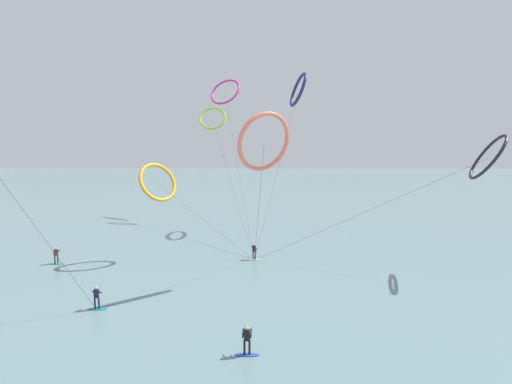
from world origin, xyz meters
name	(u,v)px	position (x,y,z in m)	size (l,w,h in m)	color
sea_water	(263,186)	(0.00, 107.73, 0.04)	(400.00, 200.00, 0.08)	slate
surfer_teal	(97,299)	(-11.38, 23.20, 0.82)	(1.40, 0.59, 1.70)	teal
surfer_cobalt	(247,342)	(-0.38, 17.71, 0.82)	(1.40, 0.58, 1.70)	#2647B7
surfer_ivory	(254,253)	(-0.48, 35.06, 0.82)	(1.40, 0.72, 1.70)	silver
surfer_emerald	(56,257)	(-20.12, 33.18, 0.82)	(1.40, 0.71, 1.70)	#199351
kite_lime	(213,119)	(-7.70, 56.79, 16.21)	(9.49, 23.24, 18.14)	#8CC62D
kite_charcoal	(487,157)	(20.35, 31.51, 10.72)	(22.75, 6.16, 12.81)	black
kite_coral	(264,142)	(0.52, 28.15, 12.02)	(5.09, 9.08, 14.44)	#EA7260
kite_magenta	(225,92)	(-6.22, 61.93, 21.10)	(8.93, 29.56, 23.48)	#CC288E
kite_amber	(158,182)	(-10.17, 34.78, 8.14)	(11.85, 4.64, 10.11)	orange
kite_navy	(298,90)	(5.19, 50.45, 19.59)	(7.18, 18.05, 22.02)	navy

